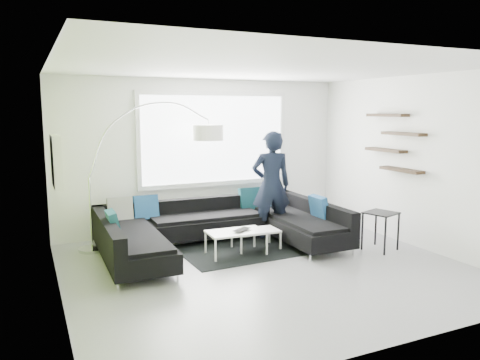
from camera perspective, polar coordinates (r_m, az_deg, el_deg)
name	(u,v)px	position (r m, az deg, el deg)	size (l,w,h in m)	color
ground	(266,268)	(6.82, 3.23, -10.63)	(5.50, 5.50, 0.00)	gray
room_shell	(263,140)	(6.66, 2.82, 4.83)	(5.54, 5.04, 2.82)	white
sectional_sofa	(221,229)	(7.51, -2.35, -6.01)	(3.74, 2.35, 0.80)	black
rug	(242,249)	(7.64, 0.24, -8.45)	(1.98, 1.44, 0.01)	black
coffee_table	(246,240)	(7.49, 0.77, -7.35)	(1.14, 0.67, 0.37)	white
arc_lamp	(89,178)	(7.71, -17.93, 0.29)	(2.23, 0.87, 2.38)	silver
side_table	(380,231)	(7.88, 16.73, -5.99)	(0.45, 0.45, 0.62)	black
person	(271,185)	(8.16, 3.81, -0.63)	(0.78, 0.61, 1.88)	black
laptop	(244,231)	(7.28, 0.54, -6.18)	(0.41, 0.37, 0.03)	black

